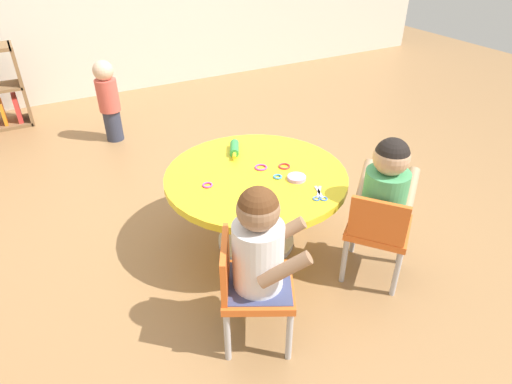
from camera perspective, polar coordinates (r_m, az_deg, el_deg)
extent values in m
plane|color=#9E7247|center=(2.61, 0.00, -6.45)|extent=(10.00, 10.00, 0.00)
cylinder|color=silver|center=(2.60, 0.00, -6.20)|extent=(0.44, 0.44, 0.03)
cylinder|color=silver|center=(2.48, 0.00, -2.65)|extent=(0.12, 0.12, 0.42)
cylinder|color=yellow|center=(2.36, 0.00, 1.97)|extent=(0.98, 0.98, 0.04)
cylinder|color=#B7B7BC|center=(1.95, 4.33, -18.08)|extent=(0.03, 0.03, 0.28)
cylinder|color=#B7B7BC|center=(2.12, 3.78, -12.65)|extent=(0.03, 0.03, 0.28)
cylinder|color=#B7B7BC|center=(1.95, -3.73, -18.16)|extent=(0.03, 0.03, 0.28)
cylinder|color=#B7B7BC|center=(2.12, -3.42, -12.71)|extent=(0.03, 0.03, 0.28)
cube|color=orange|center=(1.91, 0.25, -12.15)|extent=(0.41, 0.41, 0.04)
cube|color=orange|center=(1.83, -4.03, -9.30)|extent=(0.15, 0.25, 0.22)
cube|color=#3F4772|center=(1.91, 0.25, -12.10)|extent=(0.37, 0.36, 0.04)
cylinder|color=white|center=(1.80, 0.27, -8.25)|extent=(0.21, 0.21, 0.30)
sphere|color=#997051|center=(1.66, 0.29, -2.31)|extent=(0.17, 0.17, 0.17)
sphere|color=#593319|center=(1.65, 0.29, -1.95)|extent=(0.16, 0.16, 0.16)
cylinder|color=#997051|center=(1.70, 3.75, -10.01)|extent=(0.21, 0.15, 0.17)
cylinder|color=#997051|center=(1.87, 3.29, -5.45)|extent=(0.21, 0.15, 0.17)
cylinder|color=#B7B7BC|center=(2.51, 18.43, -6.22)|extent=(0.03, 0.03, 0.28)
cylinder|color=#B7B7BC|center=(2.52, 12.60, -5.00)|extent=(0.03, 0.03, 0.28)
cylinder|color=#B7B7BC|center=(2.31, 17.71, -10.03)|extent=(0.03, 0.03, 0.28)
cylinder|color=#B7B7BC|center=(2.32, 11.33, -8.67)|extent=(0.03, 0.03, 0.28)
cube|color=orange|center=(2.31, 15.58, -4.40)|extent=(0.42, 0.42, 0.04)
cube|color=orange|center=(2.13, 15.52, -3.70)|extent=(0.19, 0.22, 0.22)
cube|color=#3F4772|center=(2.31, 15.58, -4.36)|extent=(0.38, 0.38, 0.04)
cylinder|color=#4CA566|center=(2.22, 16.22, -0.85)|extent=(0.21, 0.21, 0.30)
sphere|color=tan|center=(2.11, 17.15, 4.30)|extent=(0.17, 0.17, 0.17)
sphere|color=black|center=(2.10, 17.21, 4.61)|extent=(0.16, 0.16, 0.16)
cylinder|color=tan|center=(2.29, 19.36, 0.38)|extent=(0.20, 0.18, 0.17)
cylinder|color=tan|center=(2.30, 13.98, 1.49)|extent=(0.20, 0.18, 0.17)
cube|color=olive|center=(4.52, -28.08, 12.21)|extent=(0.03, 0.28, 0.70)
cube|color=orange|center=(4.59, -29.94, 8.98)|extent=(0.03, 0.20, 0.20)
cube|color=red|center=(4.58, -28.53, 9.56)|extent=(0.04, 0.20, 0.23)
cylinder|color=#33384C|center=(3.92, -17.99, 8.24)|extent=(0.14, 0.14, 0.26)
cylinder|color=#D8594C|center=(3.83, -18.65, 11.78)|extent=(0.17, 0.17, 0.26)
sphere|color=beige|center=(3.77, -19.20, 14.63)|extent=(0.16, 0.16, 0.16)
cylinder|color=green|center=(2.56, -2.81, 5.68)|extent=(0.11, 0.15, 0.05)
cylinder|color=yellow|center=(2.64, -2.78, 6.59)|extent=(0.04, 0.05, 0.02)
cylinder|color=yellow|center=(2.47, -2.83, 4.71)|extent=(0.04, 0.05, 0.02)
cube|color=silver|center=(2.21, 8.14, -0.01)|extent=(0.05, 0.11, 0.01)
cube|color=silver|center=(2.21, 8.14, -0.01)|extent=(0.08, 0.09, 0.01)
torus|color=#3F72CC|center=(2.16, 8.78, -0.88)|extent=(0.05, 0.05, 0.01)
torus|color=#3F72CC|center=(2.15, 7.83, -0.87)|extent=(0.05, 0.05, 0.01)
cylinder|color=#CC99E5|center=(2.30, 5.28, 1.84)|extent=(0.10, 0.10, 0.02)
torus|color=red|center=(2.41, 3.69, 3.35)|extent=(0.07, 0.07, 0.01)
torus|color=#D83FA5|center=(2.25, -6.30, 0.90)|extent=(0.05, 0.05, 0.01)
torus|color=#3F99D8|center=(2.31, 2.81, 1.99)|extent=(0.05, 0.05, 0.01)
torus|color=#D83FA5|center=(2.40, 0.65, 3.21)|extent=(0.07, 0.07, 0.01)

